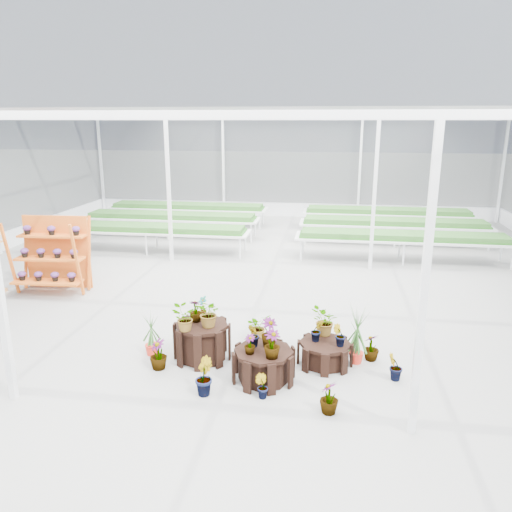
# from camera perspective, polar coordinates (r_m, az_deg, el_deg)

# --- Properties ---
(ground_plane) EXTENTS (24.00, 24.00, 0.00)m
(ground_plane) POSITION_cam_1_polar(r_m,az_deg,el_deg) (11.26, -1.14, -6.62)
(ground_plane) COLOR gray
(ground_plane) RESTS_ON ground
(greenhouse_shell) EXTENTS (18.00, 24.00, 4.50)m
(greenhouse_shell) POSITION_cam_1_polar(r_m,az_deg,el_deg) (10.63, -1.21, 4.71)
(greenhouse_shell) COLOR white
(greenhouse_shell) RESTS_ON ground
(steel_frame) EXTENTS (18.00, 24.00, 4.50)m
(steel_frame) POSITION_cam_1_polar(r_m,az_deg,el_deg) (10.63, -1.21, 4.71)
(steel_frame) COLOR silver
(steel_frame) RESTS_ON ground
(nursery_benches) EXTENTS (16.00, 7.00, 0.84)m
(nursery_benches) POSITION_cam_1_polar(r_m,az_deg,el_deg) (17.99, 2.66, 3.13)
(nursery_benches) COLOR silver
(nursery_benches) RESTS_ON ground
(plinth_tall) EXTENTS (1.08, 1.08, 0.67)m
(plinth_tall) POSITION_cam_1_polar(r_m,az_deg,el_deg) (9.18, -6.16, -9.67)
(plinth_tall) COLOR black
(plinth_tall) RESTS_ON ground
(plinth_mid) EXTENTS (1.32, 1.32, 0.54)m
(plinth_mid) POSITION_cam_1_polar(r_m,az_deg,el_deg) (8.47, 0.88, -12.35)
(plinth_mid) COLOR black
(plinth_mid) RESTS_ON ground
(plinth_low) EXTENTS (0.96, 0.96, 0.42)m
(plinth_low) POSITION_cam_1_polar(r_m,az_deg,el_deg) (9.07, 7.87, -10.96)
(plinth_low) COLOR black
(plinth_low) RESTS_ON ground
(shelf_rack) EXTENTS (1.84, 1.06, 1.89)m
(shelf_rack) POSITION_cam_1_polar(r_m,az_deg,el_deg) (13.37, -22.44, 0.00)
(shelf_rack) COLOR #C85819
(shelf_rack) RESTS_ON ground
(nursery_plants) EXTENTS (4.69, 2.91, 1.20)m
(nursery_plants) POSITION_cam_1_polar(r_m,az_deg,el_deg) (8.88, 0.37, -8.99)
(nursery_plants) COLOR #2E5A24
(nursery_plants) RESTS_ON ground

